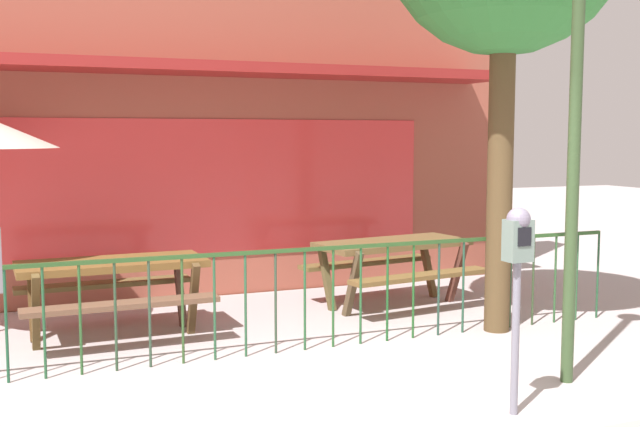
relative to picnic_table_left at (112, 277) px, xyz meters
The scene contains 6 objects.
pub_storefront 3.10m from the picnic_table_left, 51.32° to the left, with size 8.53×1.39×5.34m.
patio_fence_front 1.85m from the picnic_table_left, 37.99° to the right, with size 7.19×0.04×0.97m.
picnic_table_left is the anchor object (origin of this frame).
picnic_table_right 3.24m from the picnic_table_left, ahead, with size 1.98×1.61×0.79m.
parking_meter_far 4.09m from the picnic_table_left, 53.74° to the right, with size 0.18×0.17×1.50m.
street_lamp 4.77m from the picnic_table_left, 40.87° to the right, with size 0.28×0.28×4.15m.
Camera 1 is at (-2.38, -4.54, 2.00)m, focal length 43.51 mm.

